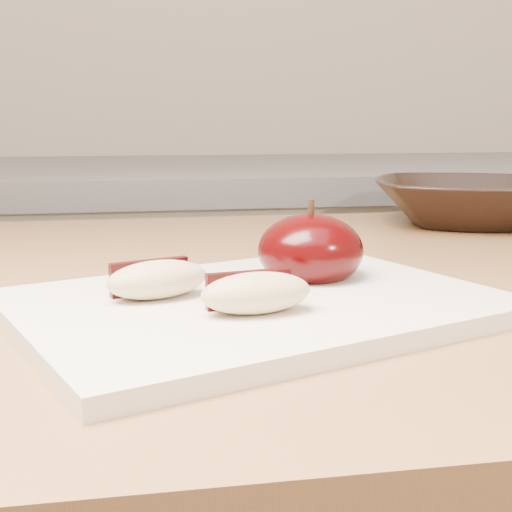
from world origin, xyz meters
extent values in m
cube|color=silver|center=(0.00, 1.20, 0.45)|extent=(2.40, 0.60, 0.90)
cube|color=slate|center=(0.00, 1.20, 0.92)|extent=(2.40, 0.62, 0.04)
cube|color=#956440|center=(0.00, 0.50, 0.88)|extent=(1.64, 0.64, 0.04)
cube|color=silver|center=(0.08, 0.38, 0.91)|extent=(0.34, 0.29, 0.01)
ellipsoid|color=black|center=(0.13, 0.43, 0.93)|extent=(0.09, 0.09, 0.05)
cylinder|color=black|center=(0.13, 0.43, 0.96)|extent=(0.00, 0.00, 0.01)
ellipsoid|color=tan|center=(0.02, 0.39, 0.92)|extent=(0.07, 0.05, 0.02)
cube|color=black|center=(0.02, 0.40, 0.92)|extent=(0.05, 0.02, 0.02)
ellipsoid|color=tan|center=(0.08, 0.35, 0.92)|extent=(0.07, 0.04, 0.02)
cube|color=black|center=(0.07, 0.36, 0.92)|extent=(0.05, 0.01, 0.02)
imported|color=black|center=(0.39, 0.71, 0.93)|extent=(0.27, 0.27, 0.05)
camera|label=1|loc=(0.01, -0.03, 1.02)|focal=50.00mm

